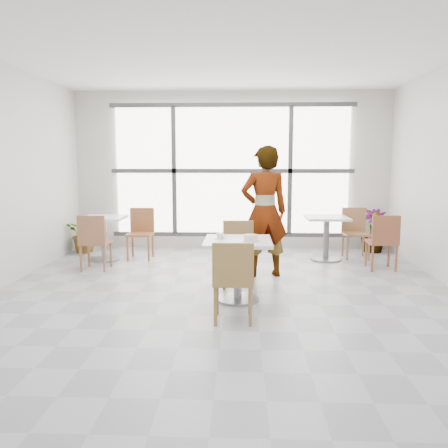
{
  "coord_description": "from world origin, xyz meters",
  "views": [
    {
      "loc": [
        0.19,
        -5.17,
        1.68
      ],
      "look_at": [
        0.0,
        -0.3,
        1.0
      ],
      "focal_mm": 36.13,
      "sensor_mm": 36.0,
      "label": 1
    }
  ],
  "objects_px": {
    "chair_near": "(233,276)",
    "bg_chair_right_far": "(355,229)",
    "coffee_cup": "(220,236)",
    "oatmeal_bowl": "(251,238)",
    "plant_left": "(86,233)",
    "bg_chair_left_far": "(141,230)",
    "bg_table_right": "(326,232)",
    "chair_far": "(238,249)",
    "plant_right": "(373,231)",
    "person": "(264,212)",
    "main_table": "(238,258)",
    "bg_table_left": "(104,232)",
    "bg_chair_left_near": "(94,239)",
    "bg_chair_right_near": "(383,239)"
  },
  "relations": [
    {
      "from": "oatmeal_bowl",
      "to": "bg_chair_left_near",
      "type": "height_order",
      "value": "bg_chair_left_near"
    },
    {
      "from": "main_table",
      "to": "bg_chair_right_far",
      "type": "relative_size",
      "value": 0.92
    },
    {
      "from": "bg_table_left",
      "to": "coffee_cup",
      "type": "bearing_deg",
      "value": -45.3
    },
    {
      "from": "chair_far",
      "to": "oatmeal_bowl",
      "type": "xyz_separation_m",
      "value": [
        0.15,
        -0.85,
        0.29
      ]
    },
    {
      "from": "main_table",
      "to": "plant_right",
      "type": "bearing_deg",
      "value": 50.91
    },
    {
      "from": "main_table",
      "to": "bg_table_right",
      "type": "distance_m",
      "value": 2.77
    },
    {
      "from": "oatmeal_bowl",
      "to": "bg_table_left",
      "type": "xyz_separation_m",
      "value": [
        -2.45,
        2.29,
        -0.31
      ]
    },
    {
      "from": "oatmeal_bowl",
      "to": "chair_far",
      "type": "bearing_deg",
      "value": 100.21
    },
    {
      "from": "oatmeal_bowl",
      "to": "plant_left",
      "type": "distance_m",
      "value": 4.24
    },
    {
      "from": "chair_near",
      "to": "bg_chair_left_near",
      "type": "relative_size",
      "value": 1.0
    },
    {
      "from": "chair_near",
      "to": "coffee_cup",
      "type": "xyz_separation_m",
      "value": [
        -0.17,
        0.82,
        0.28
      ]
    },
    {
      "from": "bg_chair_right_near",
      "to": "bg_table_right",
      "type": "bearing_deg",
      "value": -44.16
    },
    {
      "from": "person",
      "to": "bg_table_right",
      "type": "xyz_separation_m",
      "value": [
        1.12,
        1.12,
        -0.46
      ]
    },
    {
      "from": "chair_near",
      "to": "bg_table_left",
      "type": "relative_size",
      "value": 1.16
    },
    {
      "from": "bg_table_right",
      "to": "plant_right",
      "type": "relative_size",
      "value": 0.94
    },
    {
      "from": "bg_chair_right_far",
      "to": "plant_right",
      "type": "relative_size",
      "value": 1.09
    },
    {
      "from": "chair_near",
      "to": "bg_chair_right_far",
      "type": "xyz_separation_m",
      "value": [
        2.07,
        3.34,
        0.0
      ]
    },
    {
      "from": "oatmeal_bowl",
      "to": "bg_chair_right_near",
      "type": "xyz_separation_m",
      "value": [
        2.07,
        1.74,
        -0.29
      ]
    },
    {
      "from": "bg_chair_left_far",
      "to": "bg_table_right",
      "type": "bearing_deg",
      "value": -1.04
    },
    {
      "from": "chair_far",
      "to": "coffee_cup",
      "type": "height_order",
      "value": "chair_far"
    },
    {
      "from": "main_table",
      "to": "bg_chair_left_near",
      "type": "height_order",
      "value": "bg_chair_left_near"
    },
    {
      "from": "chair_far",
      "to": "plant_right",
      "type": "relative_size",
      "value": 1.09
    },
    {
      "from": "plant_right",
      "to": "bg_chair_right_near",
      "type": "bearing_deg",
      "value": -100.16
    },
    {
      "from": "coffee_cup",
      "to": "bg_table_left",
      "type": "distance_m",
      "value": 2.98
    },
    {
      "from": "chair_near",
      "to": "plant_right",
      "type": "bearing_deg",
      "value": -123.41
    },
    {
      "from": "bg_table_right",
      "to": "bg_chair_right_far",
      "type": "distance_m",
      "value": 0.59
    },
    {
      "from": "chair_far",
      "to": "bg_chair_left_far",
      "type": "height_order",
      "value": "same"
    },
    {
      "from": "chair_far",
      "to": "plant_right",
      "type": "height_order",
      "value": "chair_far"
    },
    {
      "from": "chair_far",
      "to": "coffee_cup",
      "type": "xyz_separation_m",
      "value": [
        -0.21,
        -0.67,
        0.28
      ]
    },
    {
      "from": "bg_table_left",
      "to": "bg_chair_left_near",
      "type": "xyz_separation_m",
      "value": [
        0.07,
        -0.74,
        0.01
      ]
    },
    {
      "from": "bg_chair_left_far",
      "to": "bg_chair_left_near",
      "type": "bearing_deg",
      "value": -118.03
    },
    {
      "from": "main_table",
      "to": "bg_chair_right_far",
      "type": "bearing_deg",
      "value": 51.72
    },
    {
      "from": "bg_table_right",
      "to": "oatmeal_bowl",
      "type": "bearing_deg",
      "value": -118.5
    },
    {
      "from": "person",
      "to": "plant_right",
      "type": "xyz_separation_m",
      "value": [
        2.12,
        1.85,
        -0.55
      ]
    },
    {
      "from": "plant_left",
      "to": "bg_chair_left_far",
      "type": "bearing_deg",
      "value": -21.22
    },
    {
      "from": "chair_near",
      "to": "coffee_cup",
      "type": "bearing_deg",
      "value": -78.24
    },
    {
      "from": "bg_table_left",
      "to": "bg_chair_left_near",
      "type": "relative_size",
      "value": 0.86
    },
    {
      "from": "main_table",
      "to": "chair_near",
      "type": "distance_m",
      "value": 0.77
    },
    {
      "from": "chair_near",
      "to": "bg_chair_right_near",
      "type": "relative_size",
      "value": 1.0
    },
    {
      "from": "plant_right",
      "to": "coffee_cup",
      "type": "bearing_deg",
      "value": -131.91
    },
    {
      "from": "person",
      "to": "bg_chair_right_far",
      "type": "xyz_separation_m",
      "value": [
        1.66,
        1.36,
        -0.45
      ]
    },
    {
      "from": "chair_near",
      "to": "oatmeal_bowl",
      "type": "xyz_separation_m",
      "value": [
        0.19,
        0.64,
        0.29
      ]
    },
    {
      "from": "main_table",
      "to": "chair_far",
      "type": "distance_m",
      "value": 0.73
    },
    {
      "from": "bg_chair_left_far",
      "to": "plant_left",
      "type": "relative_size",
      "value": 1.21
    },
    {
      "from": "main_table",
      "to": "bg_table_left",
      "type": "relative_size",
      "value": 1.07
    },
    {
      "from": "bg_table_left",
      "to": "plant_left",
      "type": "distance_m",
      "value": 0.87
    },
    {
      "from": "oatmeal_bowl",
      "to": "bg_table_left",
      "type": "distance_m",
      "value": 3.37
    },
    {
      "from": "coffee_cup",
      "to": "main_table",
      "type": "bearing_deg",
      "value": -13.98
    },
    {
      "from": "main_table",
      "to": "bg_table_left",
      "type": "height_order",
      "value": "same"
    },
    {
      "from": "person",
      "to": "bg_chair_left_near",
      "type": "xyz_separation_m",
      "value": [
        -2.6,
        0.21,
        -0.45
      ]
    }
  ]
}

